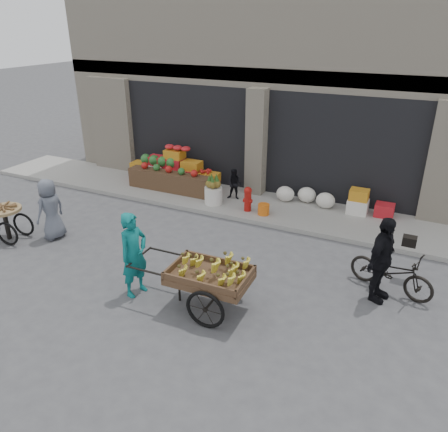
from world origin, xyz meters
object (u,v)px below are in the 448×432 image
at_px(vendor_woman, 134,255).
at_px(cyclist, 381,260).
at_px(fire_hydrant, 248,198).
at_px(vendor_grey, 50,209).
at_px(pineapple_bin, 214,195).
at_px(orange_bucket, 264,209).
at_px(bicycle, 391,271).
at_px(banana_cart, 207,273).
at_px(seated_person, 235,184).
at_px(tricycle_cart, 5,218).

distance_m(vendor_woman, cyclist, 4.77).
relative_size(fire_hydrant, vendor_grey, 0.46).
xyz_separation_m(pineapple_bin, cyclist, (4.97, -2.73, 0.51)).
height_order(orange_bucket, bicycle, bicycle).
xyz_separation_m(pineapple_bin, banana_cart, (2.11, -4.45, 0.40)).
distance_m(fire_hydrant, vendor_grey, 5.17).
relative_size(fire_hydrant, bicycle, 0.41).
height_order(seated_person, cyclist, cyclist).
bearing_deg(orange_bucket, banana_cart, -83.28).
height_order(bicycle, cyclist, cyclist).
distance_m(tricycle_cart, cyclist, 8.82).
xyz_separation_m(fire_hydrant, vendor_woman, (-0.51, -4.55, 0.37)).
bearing_deg(pineapple_bin, vendor_grey, -128.39).
height_order(pineapple_bin, cyclist, cyclist).
relative_size(banana_cart, vendor_grey, 1.66).
bearing_deg(cyclist, orange_bucket, 69.04).
bearing_deg(pineapple_bin, vendor_woman, -82.70).
relative_size(banana_cart, bicycle, 1.50).
bearing_deg(seated_person, fire_hydrant, -52.88).
bearing_deg(fire_hydrant, banana_cart, -77.04).
bearing_deg(tricycle_cart, vendor_woman, -15.32).
bearing_deg(banana_cart, cyclist, 29.43).
relative_size(pineapple_bin, tricycle_cart, 0.36).
distance_m(seated_person, banana_cart, 5.33).
distance_m(vendor_grey, bicycle, 8.02).
distance_m(pineapple_bin, seated_person, 0.75).
height_order(pineapple_bin, orange_bucket, pineapple_bin).
bearing_deg(tricycle_cart, banana_cart, -11.94).
distance_m(pineapple_bin, vendor_grey, 4.46).
xyz_separation_m(orange_bucket, banana_cart, (0.51, -4.35, 0.50)).
bearing_deg(bicycle, vendor_grey, 115.23).
xyz_separation_m(vendor_grey, cyclist, (7.73, 0.75, 0.10)).
bearing_deg(fire_hydrant, pineapple_bin, 177.40).
height_order(tricycle_cart, cyclist, cyclist).
bearing_deg(vendor_woman, vendor_grey, 82.96).
distance_m(seated_person, cyclist, 5.66).
height_order(tricycle_cart, bicycle, tricycle_cart).
xyz_separation_m(fire_hydrant, vendor_grey, (-3.86, -3.43, 0.27)).
relative_size(orange_bucket, vendor_woman, 0.18).
bearing_deg(orange_bucket, seated_person, 149.74).
xyz_separation_m(banana_cart, vendor_woman, (-1.52, -0.15, 0.10)).
distance_m(fire_hydrant, bicycle, 4.67).
bearing_deg(vendor_grey, vendor_woman, 77.42).
xyz_separation_m(vendor_woman, bicycle, (4.58, 2.27, -0.43)).
bearing_deg(vendor_grey, banana_cart, 84.67).
bearing_deg(cyclist, fire_hydrant, 72.30).
bearing_deg(bicycle, cyclist, 170.41).
height_order(orange_bucket, banana_cart, banana_cart).
height_order(fire_hydrant, cyclist, cyclist).
relative_size(fire_hydrant, seated_person, 0.76).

